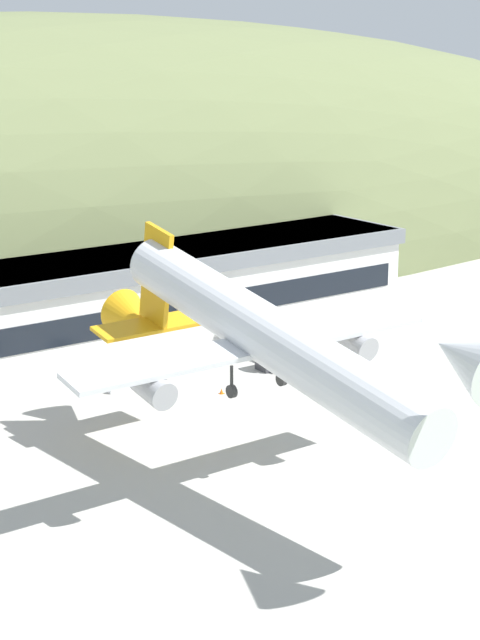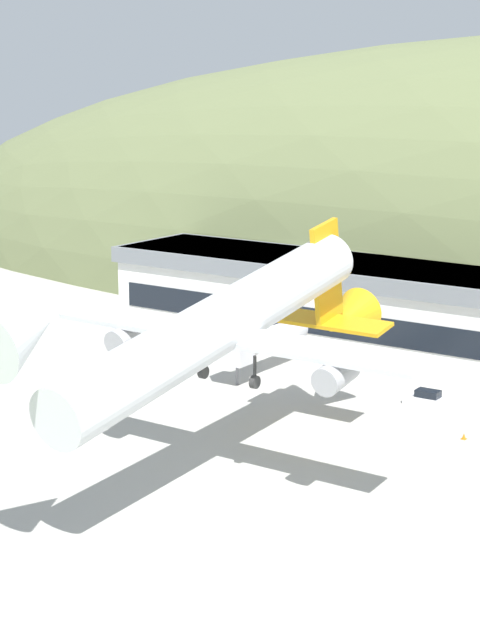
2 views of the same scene
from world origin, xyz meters
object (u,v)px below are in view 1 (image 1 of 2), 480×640
object	(u,v)px
jetway_1	(278,326)
cargo_airplane	(263,337)
service_car_0	(125,382)
traffic_cone_0	(222,391)
fuel_truck	(286,353)
terminal_building	(57,304)

from	to	relation	value
jetway_1	cargo_airplane	bearing A→B (deg)	-130.09
cargo_airplane	service_car_0	xyz separation A→B (m)	(4.16, 30.38, -13.03)
service_car_0	cargo_airplane	bearing A→B (deg)	-97.79
jetway_1	traffic_cone_0	size ratio (longest dim) A/B	28.17
cargo_airplane	traffic_cone_0	distance (m)	28.82
cargo_airplane	fuel_truck	distance (m)	37.20
service_car_0	traffic_cone_0	distance (m)	10.81
terminal_building	service_car_0	distance (m)	16.19
service_car_0	fuel_truck	bearing A→B (deg)	-12.15
service_car_0	fuel_truck	world-z (taller)	fuel_truck
terminal_building	jetway_1	world-z (taller)	terminal_building
service_car_0	jetway_1	bearing A→B (deg)	-3.06
terminal_building	fuel_truck	bearing A→B (deg)	-44.72
traffic_cone_0	fuel_truck	bearing A→B (deg)	17.04
cargo_airplane	traffic_cone_0	xyz separation A→B (m)	(11.70, 22.65, -13.44)
fuel_truck	service_car_0	bearing A→B (deg)	167.85
jetway_1	cargo_airplane	xyz separation A→B (m)	(-24.65, -29.28, 9.73)
jetway_1	traffic_cone_0	world-z (taller)	jetway_1
jetway_1	traffic_cone_0	xyz separation A→B (m)	(-12.94, -6.64, -3.71)
terminal_building	fuel_truck	xyz separation A→B (m)	(19.49, -19.30, -4.83)
fuel_truck	jetway_1	bearing A→B (deg)	67.79
jetway_1	cargo_airplane	size ratio (longest dim) A/B	0.34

